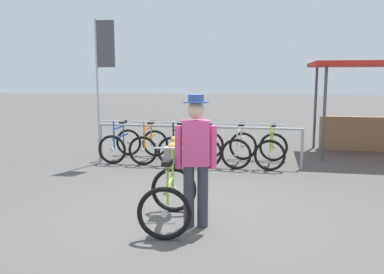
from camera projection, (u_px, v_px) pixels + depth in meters
The scene contains 12 objects.
ground_plane at pixel (189, 216), 5.61m from camera, with size 80.00×80.00×0.00m, color #514F4C.
bike_rack_rail at pixel (197, 133), 8.81m from camera, with size 4.61×0.17×0.88m.
racked_bike_blue at pixel (121, 144), 9.38m from camera, with size 0.71×1.12×0.97m.
racked_bike_orange at pixel (149, 145), 9.25m from camera, with size 0.67×1.13×0.98m.
racked_bike_black at pixel (179, 146), 9.12m from camera, with size 0.76×1.14×0.97m.
racked_bike_yellow at pixel (209, 147), 8.99m from camera, with size 0.72×1.12×0.97m.
racked_bike_white at pixel (240, 148), 8.86m from camera, with size 0.77×1.15×0.97m.
racked_bike_lime at pixel (272, 149), 8.73m from camera, with size 0.78×1.16×0.97m.
featured_bicycle at pixel (170, 186), 5.33m from camera, with size 0.76×1.23×1.09m.
person_with_featured_bike at pixel (196, 156), 5.07m from camera, with size 0.52×0.32×1.72m.
market_stall at pixel (372, 99), 10.02m from camera, with size 3.15×2.37×2.30m.
banner_flag at pixel (102, 64), 8.68m from camera, with size 0.45×0.05×3.20m.
Camera 1 is at (0.93, -5.30, 1.94)m, focal length 37.22 mm.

